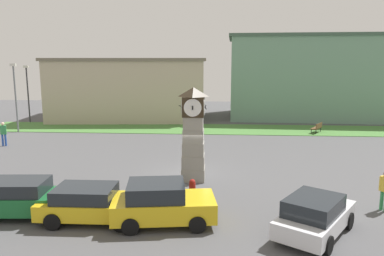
{
  "coord_description": "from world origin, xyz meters",
  "views": [
    {
      "loc": [
        1.69,
        -19.55,
        6.09
      ],
      "look_at": [
        0.16,
        1.77,
        2.36
      ],
      "focal_mm": 35.0,
      "sensor_mm": 36.0,
      "label": 1
    }
  ],
  "objects_px": {
    "bollard_mid_row": "(192,191)",
    "bench": "(317,127)",
    "bollard_near_tower": "(161,199)",
    "street_lamp_near_road": "(15,93)",
    "car_near_tower": "(91,203)",
    "car_navy_sedan": "(22,198)",
    "street_lamp_far_side": "(28,89)",
    "pedestrian_near_bench": "(3,132)",
    "car_by_building": "(162,203)",
    "car_far_lot": "(315,215)",
    "clock_tower": "(193,135)"
  },
  "relations": [
    {
      "from": "street_lamp_near_road",
      "to": "car_near_tower",
      "type": "bearing_deg",
      "value": -54.54
    },
    {
      "from": "clock_tower",
      "to": "bollard_mid_row",
      "type": "bearing_deg",
      "value": -86.88
    },
    {
      "from": "bollard_mid_row",
      "to": "car_near_tower",
      "type": "relative_size",
      "value": 0.27
    },
    {
      "from": "bench",
      "to": "pedestrian_near_bench",
      "type": "distance_m",
      "value": 25.41
    },
    {
      "from": "clock_tower",
      "to": "car_near_tower",
      "type": "bearing_deg",
      "value": -123.07
    },
    {
      "from": "pedestrian_near_bench",
      "to": "street_lamp_far_side",
      "type": "distance_m",
      "value": 12.12
    },
    {
      "from": "clock_tower",
      "to": "car_far_lot",
      "type": "bearing_deg",
      "value": -52.26
    },
    {
      "from": "street_lamp_near_road",
      "to": "bench",
      "type": "bearing_deg",
      "value": 2.85
    },
    {
      "from": "car_far_lot",
      "to": "street_lamp_near_road",
      "type": "xyz_separation_m",
      "value": [
        -21.28,
        18.79,
        2.76
      ]
    },
    {
      "from": "bollard_mid_row",
      "to": "street_lamp_far_side",
      "type": "distance_m",
      "value": 28.71
    },
    {
      "from": "bollard_near_tower",
      "to": "pedestrian_near_bench",
      "type": "relative_size",
      "value": 0.58
    },
    {
      "from": "car_far_lot",
      "to": "street_lamp_near_road",
      "type": "relative_size",
      "value": 0.69
    },
    {
      "from": "car_near_tower",
      "to": "street_lamp_near_road",
      "type": "bearing_deg",
      "value": 125.46
    },
    {
      "from": "bollard_mid_row",
      "to": "clock_tower",
      "type": "bearing_deg",
      "value": 93.12
    },
    {
      "from": "pedestrian_near_bench",
      "to": "car_near_tower",
      "type": "bearing_deg",
      "value": -49.0
    },
    {
      "from": "car_navy_sedan",
      "to": "car_near_tower",
      "type": "height_order",
      "value": "car_navy_sedan"
    },
    {
      "from": "clock_tower",
      "to": "car_far_lot",
      "type": "relative_size",
      "value": 1.17
    },
    {
      "from": "bollard_near_tower",
      "to": "car_by_building",
      "type": "bearing_deg",
      "value": -78.7
    },
    {
      "from": "car_far_lot",
      "to": "pedestrian_near_bench",
      "type": "height_order",
      "value": "pedestrian_near_bench"
    },
    {
      "from": "car_near_tower",
      "to": "street_lamp_near_road",
      "type": "distance_m",
      "value": 22.47
    },
    {
      "from": "car_near_tower",
      "to": "car_navy_sedan",
      "type": "bearing_deg",
      "value": 175.16
    },
    {
      "from": "bollard_mid_row",
      "to": "car_navy_sedan",
      "type": "xyz_separation_m",
      "value": [
        -6.67,
        -1.88,
        0.21
      ]
    },
    {
      "from": "street_lamp_far_side",
      "to": "car_near_tower",
      "type": "bearing_deg",
      "value": -58.21
    },
    {
      "from": "clock_tower",
      "to": "bench",
      "type": "height_order",
      "value": "clock_tower"
    },
    {
      "from": "car_navy_sedan",
      "to": "clock_tower",
      "type": "bearing_deg",
      "value": 39.1
    },
    {
      "from": "car_far_lot",
      "to": "bench",
      "type": "distance_m",
      "value": 20.76
    },
    {
      "from": "bench",
      "to": "street_lamp_near_road",
      "type": "relative_size",
      "value": 0.27
    },
    {
      "from": "bollard_mid_row",
      "to": "bench",
      "type": "height_order",
      "value": "bollard_mid_row"
    },
    {
      "from": "bollard_near_tower",
      "to": "bollard_mid_row",
      "type": "distance_m",
      "value": 1.59
    },
    {
      "from": "car_navy_sedan",
      "to": "car_near_tower",
      "type": "distance_m",
      "value": 2.9
    },
    {
      "from": "bollard_mid_row",
      "to": "car_by_building",
      "type": "xyz_separation_m",
      "value": [
        -1.02,
        -2.14,
        0.26
      ]
    },
    {
      "from": "bollard_near_tower",
      "to": "bollard_mid_row",
      "type": "bearing_deg",
      "value": 38.1
    },
    {
      "from": "car_navy_sedan",
      "to": "street_lamp_near_road",
      "type": "height_order",
      "value": "street_lamp_near_road"
    },
    {
      "from": "clock_tower",
      "to": "bench",
      "type": "xyz_separation_m",
      "value": [
        9.92,
        13.96,
        -1.86
      ]
    },
    {
      "from": "street_lamp_far_side",
      "to": "pedestrian_near_bench",
      "type": "bearing_deg",
      "value": -71.2
    },
    {
      "from": "bollard_near_tower",
      "to": "car_by_building",
      "type": "xyz_separation_m",
      "value": [
        0.23,
        -1.16,
        0.3
      ]
    },
    {
      "from": "clock_tower",
      "to": "street_lamp_far_side",
      "type": "bearing_deg",
      "value": 135.06
    },
    {
      "from": "clock_tower",
      "to": "car_by_building",
      "type": "xyz_separation_m",
      "value": [
        -0.83,
        -5.53,
        -1.57
      ]
    },
    {
      "from": "bollard_mid_row",
      "to": "car_navy_sedan",
      "type": "bearing_deg",
      "value": -164.3
    },
    {
      "from": "bollard_near_tower",
      "to": "car_navy_sedan",
      "type": "height_order",
      "value": "car_navy_sedan"
    },
    {
      "from": "bollard_near_tower",
      "to": "car_near_tower",
      "type": "height_order",
      "value": "car_near_tower"
    },
    {
      "from": "car_navy_sedan",
      "to": "bench",
      "type": "bearing_deg",
      "value": 49.54
    },
    {
      "from": "bollard_mid_row",
      "to": "pedestrian_near_bench",
      "type": "distance_m",
      "value": 18.08
    },
    {
      "from": "bench",
      "to": "car_navy_sedan",
      "type": "bearing_deg",
      "value": -130.46
    },
    {
      "from": "street_lamp_near_road",
      "to": "pedestrian_near_bench",
      "type": "bearing_deg",
      "value": -70.36
    },
    {
      "from": "bollard_mid_row",
      "to": "car_by_building",
      "type": "relative_size",
      "value": 0.27
    },
    {
      "from": "car_far_lot",
      "to": "bench",
      "type": "xyz_separation_m",
      "value": [
        5.16,
        20.11,
        -0.22
      ]
    },
    {
      "from": "bollard_near_tower",
      "to": "car_by_building",
      "type": "height_order",
      "value": "car_by_building"
    },
    {
      "from": "bollard_near_tower",
      "to": "street_lamp_near_road",
      "type": "bearing_deg",
      "value": 132.26
    },
    {
      "from": "car_navy_sedan",
      "to": "pedestrian_near_bench",
      "type": "distance_m",
      "value": 14.75
    }
  ]
}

